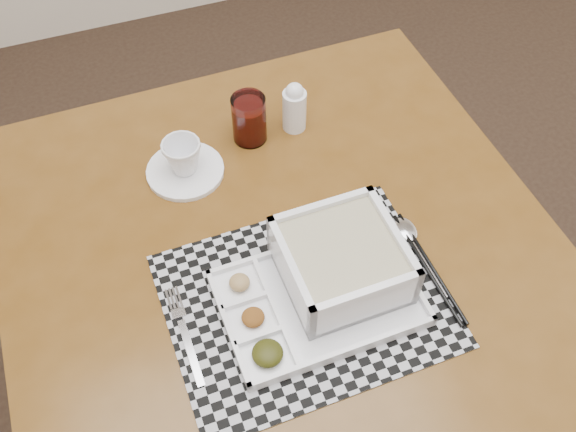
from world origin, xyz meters
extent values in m
cube|color=#54330F|center=(-0.83, 0.70, 0.71)|extent=(0.98, 0.98, 0.04)
cylinder|color=#54330F|center=(-1.27, 1.13, 0.34)|extent=(0.05, 0.05, 0.69)
cylinder|color=#54330F|center=(-0.40, 1.14, 0.34)|extent=(0.05, 0.05, 0.69)
cube|color=#54330F|center=(-0.83, 1.11, 0.65)|extent=(0.83, 0.04, 0.08)
cube|color=#54330F|center=(-1.24, 0.69, 0.65)|extent=(0.04, 0.83, 0.08)
cube|color=#54330F|center=(-0.41, 0.70, 0.65)|extent=(0.04, 0.83, 0.08)
cube|color=#ADAEB5|center=(-0.83, 0.57, 0.73)|extent=(0.46, 0.36, 0.00)
cube|color=white|center=(-0.81, 0.56, 0.73)|extent=(0.32, 0.22, 0.01)
cube|color=white|center=(-0.81, 0.67, 0.74)|extent=(0.32, 0.01, 0.01)
cube|color=white|center=(-0.81, 0.46, 0.74)|extent=(0.32, 0.01, 0.01)
cube|color=white|center=(-0.96, 0.56, 0.74)|extent=(0.01, 0.22, 0.01)
cube|color=white|center=(-0.65, 0.57, 0.74)|extent=(0.01, 0.22, 0.01)
cube|color=white|center=(-0.88, 0.56, 0.74)|extent=(0.01, 0.20, 0.01)
cube|color=white|center=(-0.93, 0.53, 0.74)|extent=(0.08, 0.01, 0.01)
cube|color=white|center=(-0.93, 0.60, 0.74)|extent=(0.08, 0.01, 0.01)
ellipsoid|color=black|center=(-0.92, 0.50, 0.75)|extent=(0.05, 0.05, 0.02)
ellipsoid|color=#52300D|center=(-0.92, 0.56, 0.75)|extent=(0.04, 0.04, 0.02)
ellipsoid|color=#9A6E46|center=(-0.92, 0.63, 0.75)|extent=(0.03, 0.03, 0.02)
cube|color=white|center=(-0.76, 0.59, 0.74)|extent=(0.19, 0.19, 0.01)
cube|color=white|center=(-0.76, 0.68, 0.78)|extent=(0.19, 0.01, 0.09)
cube|color=white|center=(-0.76, 0.50, 0.78)|extent=(0.19, 0.01, 0.09)
cube|color=white|center=(-0.85, 0.59, 0.78)|extent=(0.01, 0.19, 0.09)
cube|color=white|center=(-0.67, 0.59, 0.78)|extent=(0.01, 0.19, 0.09)
cube|color=#BFB38E|center=(-0.76, 0.59, 0.78)|extent=(0.17, 0.17, 0.08)
cube|color=silver|center=(-1.03, 0.55, 0.73)|extent=(0.01, 0.12, 0.00)
cube|color=silver|center=(-1.03, 0.62, 0.73)|extent=(0.02, 0.02, 0.00)
cube|color=silver|center=(-1.04, 0.65, 0.73)|extent=(0.00, 0.04, 0.00)
cube|color=silver|center=(-1.03, 0.65, 0.73)|extent=(0.00, 0.04, 0.00)
cube|color=silver|center=(-1.03, 0.65, 0.73)|extent=(0.00, 0.04, 0.00)
cube|color=silver|center=(-1.02, 0.65, 0.73)|extent=(0.00, 0.04, 0.00)
cube|color=silver|center=(-0.60, 0.56, 0.73)|extent=(0.01, 0.12, 0.00)
ellipsoid|color=silver|center=(-0.61, 0.65, 0.73)|extent=(0.04, 0.06, 0.01)
cylinder|color=black|center=(-0.61, 0.56, 0.73)|extent=(0.01, 0.24, 0.01)
cylinder|color=black|center=(-0.60, 0.56, 0.73)|extent=(0.01, 0.24, 0.01)
cylinder|color=white|center=(-0.94, 0.92, 0.73)|extent=(0.15, 0.15, 0.01)
imported|color=white|center=(-0.94, 0.92, 0.77)|extent=(0.09, 0.09, 0.07)
cylinder|color=white|center=(-0.79, 0.97, 0.78)|extent=(0.07, 0.07, 0.10)
cylinder|color=#450705|center=(-0.79, 0.97, 0.77)|extent=(0.06, 0.06, 0.08)
cylinder|color=white|center=(-0.70, 0.96, 0.77)|extent=(0.05, 0.05, 0.09)
sphere|color=white|center=(-0.70, 0.96, 0.82)|extent=(0.04, 0.04, 0.04)
camera|label=1|loc=(-1.04, 0.08, 1.65)|focal=40.00mm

